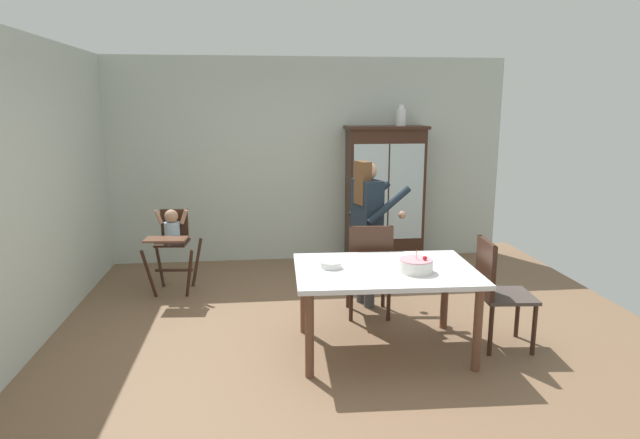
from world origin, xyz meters
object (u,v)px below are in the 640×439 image
Objects in this scene: birthday_cake at (416,265)px; dining_chair_far_side at (369,264)px; adult_person at (368,215)px; china_cabinet at (385,194)px; dining_chair_right_end at (496,286)px; high_chair_with_toddler at (172,236)px; serving_bowl at (331,265)px; dining_table at (385,278)px; ceramic_vase at (401,116)px.

dining_chair_far_side is at bearing 103.55° from birthday_cake.
china_cabinet is at bearing -36.27° from adult_person.
dining_chair_far_side is at bearing -106.92° from china_cabinet.
high_chair_with_toddler is at bearing 64.17° from dining_chair_right_end.
china_cabinet is 1.19× the size of adult_person.
china_cabinet reaches higher than serving_bowl.
birthday_cake is at bearing -28.57° from dining_table.
dining_table is (-0.62, -2.71, -0.26)m from china_cabinet.
china_cabinet is 2.79m from dining_chair_right_end.
adult_person is 1.26m from birthday_cake.
dining_chair_far_side reaches higher than high_chair_with_toddler.
adult_person reaches higher than serving_bowl.
dining_chair_right_end is at bearing 7.33° from birthday_cake.
dining_table is (-0.07, -1.11, -0.31)m from adult_person.
birthday_cake is 0.79m from dining_chair_right_end.
adult_person is at bearing 43.55° from dining_chair_right_end.
dining_chair_far_side reaches higher than serving_bowl.
adult_person is 1.51m from dining_chair_right_end.
high_chair_with_toddler is 0.61× the size of dining_table.
ceramic_vase is 3.08m from dining_chair_right_end.
china_cabinet is at bearing -102.15° from dining_chair_far_side.
china_cabinet reaches higher than dining_chair_far_side.
adult_person is at bearing 86.52° from dining_table.
adult_person is at bearing -12.55° from high_chair_with_toddler.
china_cabinet is at bearing 82.11° from birthday_cake.
dining_chair_right_end reaches higher than birthday_cake.
china_cabinet is 2.10m from dining_chair_far_side.
serving_bowl is (-0.52, -1.04, -0.20)m from adult_person.
dining_chair_far_side is 1.00× the size of dining_chair_right_end.
ceramic_vase reaches higher than china_cabinet.
serving_bowl is at bearing -42.42° from high_chair_with_toddler.
dining_table is 0.30m from birthday_cake.
ceramic_vase is at bearing 23.38° from high_chair_with_toddler.
dining_chair_right_end is at bearing -1.67° from dining_table.
dining_chair_right_end is at bearing -158.63° from adult_person.
dining_table is 1.61× the size of dining_chair_far_side.
birthday_cake is (0.23, -0.12, 0.14)m from dining_table.
adult_person is 0.99× the size of dining_table.
ceramic_vase is at bearing 78.33° from birthday_cake.
china_cabinet is at bearing -178.91° from ceramic_vase.
china_cabinet reaches higher than dining_chair_right_end.
dining_chair_right_end is (0.75, 0.10, -0.24)m from birthday_cake.
adult_person is at bearing -114.94° from ceramic_vase.
china_cabinet is at bearing 67.93° from serving_bowl.
birthday_cake is 1.56× the size of serving_bowl.
adult_person is at bearing 63.51° from serving_bowl.
china_cabinet reaches higher than high_chair_with_toddler.
china_cabinet is 1.89× the size of dining_chair_far_side.
dining_chair_right_end is at bearing 145.99° from dining_chair_far_side.
dining_chair_right_end is (0.95, -0.77, 0.00)m from dining_chair_far_side.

